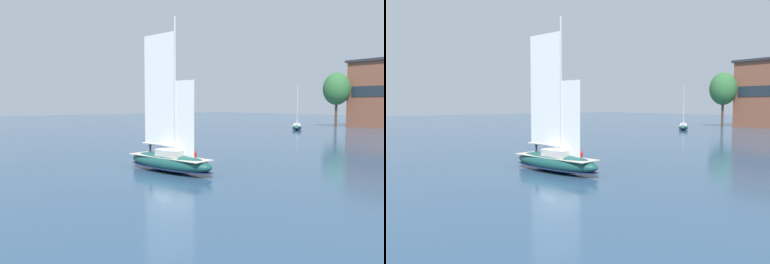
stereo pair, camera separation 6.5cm
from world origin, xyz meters
TOP-DOWN VIEW (x-y plane):
  - ground_plane at (0.00, 0.00)m, footprint 400.00×400.00m
  - tree_shore_left at (-29.61, 83.17)m, footprint 7.94×7.94m
  - sailboat_main at (0.02, 0.00)m, footprint 11.58×4.77m
  - sailboat_moored_far_slip at (-29.32, 63.22)m, footprint 6.53×8.43m
  - channel_buoy at (-6.09, 8.15)m, footprint 0.86×0.86m

SIDE VIEW (x-z plane):
  - ground_plane at x=0.00m, z-range 0.00..0.00m
  - channel_buoy at x=-6.09m, z-range -0.18..1.41m
  - sailboat_moored_far_slip at x=-29.32m, z-range -5.03..6.61m
  - sailboat_main at x=0.02m, z-range -6.52..8.92m
  - tree_shore_left at x=-29.61m, z-range 3.27..19.61m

